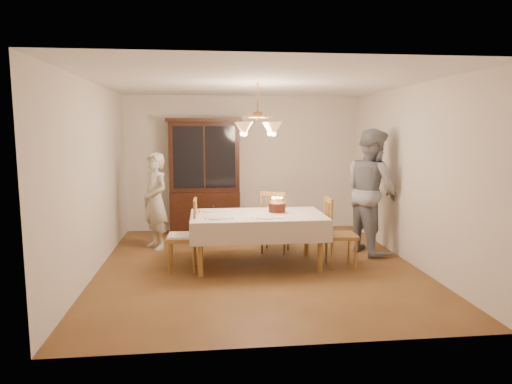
{
  "coord_description": "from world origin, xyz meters",
  "views": [
    {
      "loc": [
        -0.74,
        -6.37,
        1.97
      ],
      "look_at": [
        0.0,
        0.2,
        1.05
      ],
      "focal_mm": 32.0,
      "sensor_mm": 36.0,
      "label": 1
    }
  ],
  "objects": [
    {
      "name": "chandelier",
      "position": [
        -0.0,
        -0.0,
        1.98
      ],
      "size": [
        0.62,
        0.62,
        0.73
      ],
      "color": "#BF8C3F",
      "rests_on": "ground"
    },
    {
      "name": "chair_right_end",
      "position": [
        1.17,
        -0.17,
        0.44
      ],
      "size": [
        0.44,
        0.46,
        1.0
      ],
      "color": "brown",
      "rests_on": "ground"
    },
    {
      "name": "place_setting_near_left",
      "position": [
        -0.57,
        -0.27,
        0.77
      ],
      "size": [
        0.38,
        0.24,
        0.02
      ],
      "color": "white",
      "rests_on": "dining_table"
    },
    {
      "name": "dining_table",
      "position": [
        0.0,
        0.0,
        0.68
      ],
      "size": [
        1.9,
        1.1,
        0.76
      ],
      "color": "brown",
      "rests_on": "ground"
    },
    {
      "name": "room_shell",
      "position": [
        0.0,
        0.0,
        1.58
      ],
      "size": [
        5.0,
        5.0,
        5.0
      ],
      "color": "white",
      "rests_on": "ground"
    },
    {
      "name": "place_setting_far_left",
      "position": [
        -0.65,
        0.29,
        0.77
      ],
      "size": [
        0.4,
        0.25,
        0.02
      ],
      "color": "white",
      "rests_on": "dining_table"
    },
    {
      "name": "ground",
      "position": [
        0.0,
        0.0,
        0.0
      ],
      "size": [
        5.0,
        5.0,
        0.0
      ],
      "primitive_type": "plane",
      "color": "brown",
      "rests_on": "ground"
    },
    {
      "name": "chair_left_end",
      "position": [
        -1.06,
        -0.05,
        0.45
      ],
      "size": [
        0.43,
        0.45,
        1.0
      ],
      "color": "brown",
      "rests_on": "ground"
    },
    {
      "name": "chair_far_side",
      "position": [
        0.37,
        0.71,
        0.44
      ],
      "size": [
        0.56,
        0.55,
        1.0
      ],
      "color": "brown",
      "rests_on": "ground"
    },
    {
      "name": "place_setting_near_right",
      "position": [
        0.09,
        -0.3,
        0.77
      ],
      "size": [
        0.42,
        0.27,
        0.02
      ],
      "color": "white",
      "rests_on": "dining_table"
    },
    {
      "name": "birthday_cake",
      "position": [
        0.29,
        0.06,
        0.83
      ],
      "size": [
        0.3,
        0.3,
        0.23
      ],
      "color": "white",
      "rests_on": "dining_table"
    },
    {
      "name": "adult_in_grey",
      "position": [
        1.89,
        0.55,
        0.99
      ],
      "size": [
        0.96,
        1.11,
        1.97
      ],
      "primitive_type": "imported",
      "rotation": [
        0.0,
        0.0,
        1.82
      ],
      "color": "slate",
      "rests_on": "ground"
    },
    {
      "name": "elderly_woman",
      "position": [
        -1.56,
        1.16,
        0.79
      ],
      "size": [
        0.65,
        0.69,
        1.59
      ],
      "primitive_type": "imported",
      "rotation": [
        0.0,
        0.0,
        -0.95
      ],
      "color": "beige",
      "rests_on": "ground"
    },
    {
      "name": "china_hutch",
      "position": [
        -0.75,
        2.25,
        1.04
      ],
      "size": [
        1.38,
        0.54,
        2.16
      ],
      "color": "black",
      "rests_on": "ground"
    }
  ]
}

